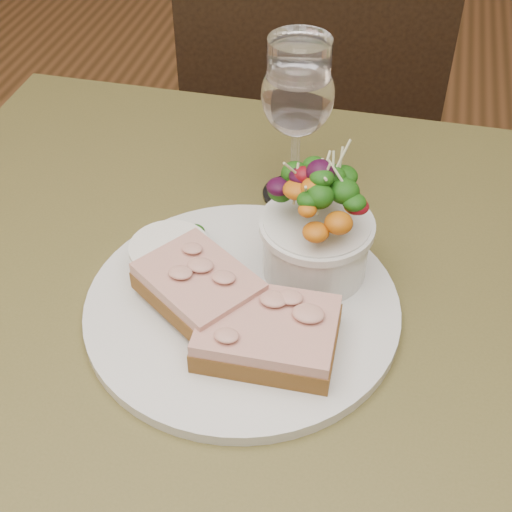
% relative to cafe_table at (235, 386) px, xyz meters
% --- Properties ---
extents(cafe_table, '(0.80, 0.80, 0.75)m').
position_rel_cafe_table_xyz_m(cafe_table, '(0.00, 0.00, 0.00)').
color(cafe_table, '#4D4821').
rests_on(cafe_table, ground).
extents(chair_far, '(0.51, 0.51, 0.90)m').
position_rel_cafe_table_xyz_m(chair_far, '(-0.06, 0.74, -0.36)').
color(chair_far, black).
rests_on(chair_far, ground).
extents(dinner_plate, '(0.30, 0.30, 0.01)m').
position_rel_cafe_table_xyz_m(dinner_plate, '(0.01, 0.01, 0.11)').
color(dinner_plate, silver).
rests_on(dinner_plate, cafe_table).
extents(sandwich_front, '(0.12, 0.09, 0.03)m').
position_rel_cafe_table_xyz_m(sandwich_front, '(0.04, -0.03, 0.13)').
color(sandwich_front, '#523515').
rests_on(sandwich_front, dinner_plate).
extents(sandwich_back, '(0.13, 0.13, 0.03)m').
position_rel_cafe_table_xyz_m(sandwich_back, '(-0.03, 0.00, 0.14)').
color(sandwich_back, '#523515').
rests_on(sandwich_back, dinner_plate).
extents(ramekin, '(0.07, 0.07, 0.04)m').
position_rel_cafe_table_xyz_m(ramekin, '(-0.07, 0.04, 0.13)').
color(ramekin, silver).
rests_on(ramekin, dinner_plate).
extents(salad_bowl, '(0.10, 0.10, 0.13)m').
position_rel_cafe_table_xyz_m(salad_bowl, '(0.06, 0.07, 0.17)').
color(salad_bowl, silver).
rests_on(salad_bowl, dinner_plate).
extents(garnish, '(0.05, 0.04, 0.02)m').
position_rel_cafe_table_xyz_m(garnish, '(-0.08, 0.08, 0.12)').
color(garnish, '#113B0A').
rests_on(garnish, dinner_plate).
extents(wine_glass, '(0.08, 0.08, 0.18)m').
position_rel_cafe_table_xyz_m(wine_glass, '(0.02, 0.20, 0.22)').
color(wine_glass, white).
rests_on(wine_glass, cafe_table).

